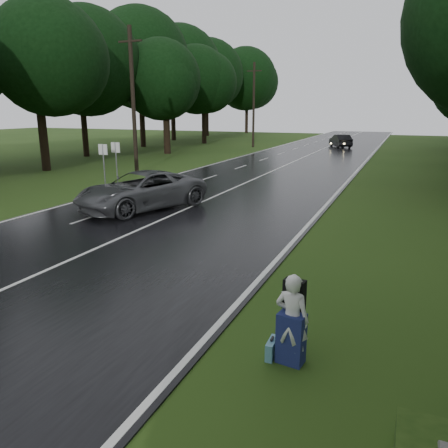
# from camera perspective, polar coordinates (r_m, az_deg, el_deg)

# --- Properties ---
(road) EXTENTS (12.00, 140.00, 0.04)m
(road) POSITION_cam_1_polar(r_m,az_deg,el_deg) (28.12, 3.62, 5.75)
(road) COLOR black
(road) RESTS_ON ground
(lane_center) EXTENTS (0.12, 140.00, 0.01)m
(lane_center) POSITION_cam_1_polar(r_m,az_deg,el_deg) (28.11, 3.62, 5.80)
(lane_center) COLOR silver
(lane_center) RESTS_ON road
(grey_car) EXTENTS (4.83, 6.74, 1.70)m
(grey_car) POSITION_cam_1_polar(r_m,az_deg,el_deg) (20.13, -10.90, 4.37)
(grey_car) COLOR #46484B
(grey_car) RESTS_ON road
(far_car) EXTENTS (3.41, 4.92, 1.54)m
(far_car) POSITION_cam_1_polar(r_m,az_deg,el_deg) (55.08, 15.15, 10.57)
(far_car) COLOR black
(far_car) RESTS_ON road
(hitchhiker) EXTENTS (0.68, 0.62, 1.72)m
(hitchhiker) POSITION_cam_1_polar(r_m,az_deg,el_deg) (7.99, 8.97, -12.69)
(hitchhiker) COLOR silver
(hitchhiker) RESTS_ON ground
(suitcase) EXTENTS (0.15, 0.48, 0.34)m
(suitcase) POSITION_cam_1_polar(r_m,az_deg,el_deg) (8.40, 6.34, -16.03)
(suitcase) COLOR teal
(suitcase) RESTS_ON ground
(utility_pole_mid) EXTENTS (1.80, 0.28, 9.84)m
(utility_pole_mid) POSITION_cam_1_polar(r_m,az_deg,el_deg) (31.58, -11.43, 6.45)
(utility_pole_mid) COLOR black
(utility_pole_mid) RESTS_ON ground
(utility_pole_far) EXTENTS (1.80, 0.28, 9.89)m
(utility_pole_far) POSITION_cam_1_polar(r_m,az_deg,el_deg) (54.13, 3.85, 10.12)
(utility_pole_far) COLOR black
(utility_pole_far) RESTS_ON ground
(road_sign_a) EXTENTS (0.61, 0.10, 2.53)m
(road_sign_a) POSITION_cam_1_polar(r_m,az_deg,el_deg) (26.67, -15.39, 4.70)
(road_sign_a) COLOR white
(road_sign_a) RESTS_ON ground
(road_sign_b) EXTENTS (0.61, 0.10, 2.56)m
(road_sign_b) POSITION_cam_1_polar(r_m,az_deg,el_deg) (27.60, -13.87, 5.13)
(road_sign_b) COLOR white
(road_sign_b) RESTS_ON ground
(tree_left_d) EXTENTS (9.48, 9.48, 14.81)m
(tree_left_d) POSITION_cam_1_polar(r_m,az_deg,el_deg) (35.69, -22.38, 6.58)
(tree_left_d) COLOR black
(tree_left_d) RESTS_ON ground
(tree_left_e) EXTENTS (8.35, 8.35, 13.05)m
(tree_left_e) POSITION_cam_1_polar(r_m,az_deg,el_deg) (46.35, -7.48, 9.23)
(tree_left_e) COLOR black
(tree_left_e) RESTS_ON ground
(tree_left_f) EXTENTS (9.44, 9.44, 14.75)m
(tree_left_f) POSITION_cam_1_polar(r_m,az_deg,el_deg) (60.10, -2.62, 10.61)
(tree_left_f) COLOR black
(tree_left_f) RESTS_ON ground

